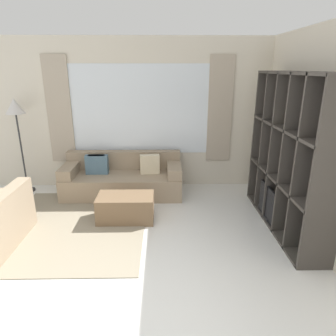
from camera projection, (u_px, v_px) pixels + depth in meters
The scene contains 8 objects.
ground_plane at pixel (118, 325), 2.66m from camera, with size 16.00×16.00×0.00m, color silver.
wall_back at pixel (140, 115), 5.48m from camera, with size 5.86×0.11×2.70m.
wall_right at pixel (313, 135), 3.88m from camera, with size 0.07×4.60×2.70m, color beige.
area_rug at pixel (74, 225), 4.34m from camera, with size 2.05×2.33×0.01m, color gray.
shelving_unit at pixel (292, 156), 4.05m from camera, with size 0.42×2.08×2.14m.
couch_main at pixel (123, 179), 5.39m from camera, with size 2.08×0.82×0.73m.
ottoman at pixel (126, 208), 4.47m from camera, with size 0.83×0.48×0.39m.
floor_lamp at pixel (16, 113), 5.12m from camera, with size 0.32×0.32×1.69m.
Camera 1 is at (0.41, -2.08, 2.18)m, focal length 32.00 mm.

